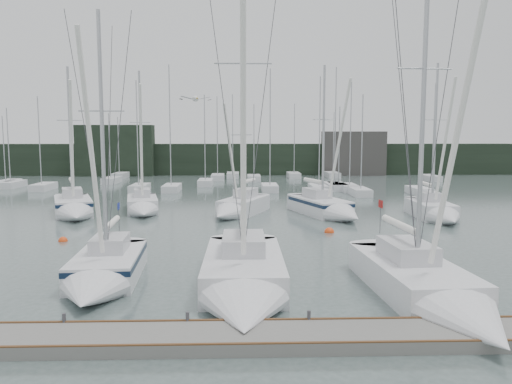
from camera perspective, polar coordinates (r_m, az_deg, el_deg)
ground at (r=20.90m, az=-1.06°, el=-11.47°), size 160.00×160.00×0.00m
dock at (r=16.14m, az=-0.81°, el=-16.30°), size 24.00×2.00×0.40m
far_treeline at (r=81.97m, az=-1.65°, el=3.78°), size 90.00×4.00×5.00m
far_building_left at (r=82.31m, az=-15.76°, el=4.59°), size 12.00×3.00×8.00m
far_building_right at (r=81.98m, az=11.07°, el=4.36°), size 10.00×3.00×7.00m
mast_forest at (r=63.83m, az=-2.36°, el=1.16°), size 58.10×27.30×14.60m
sailboat_near_left at (r=22.41m, az=-17.22°, el=-9.02°), size 3.31×8.51×12.67m
sailboat_near_center at (r=19.95m, az=-1.41°, el=-10.59°), size 3.42×11.12×15.99m
sailboat_near_right at (r=20.01m, az=19.86°, el=-10.95°), size 3.80×11.13×15.27m
sailboat_mid_a at (r=42.08m, az=-20.10°, el=-1.78°), size 5.51×8.71×12.69m
sailboat_mid_b at (r=42.20m, az=-12.82°, el=-1.65°), size 4.00×8.03×12.48m
sailboat_mid_c at (r=39.98m, az=-2.23°, el=-1.89°), size 5.39×8.30×10.72m
sailboat_mid_d at (r=39.93m, az=8.38°, el=-1.91°), size 5.55×9.44×12.84m
sailboat_mid_e at (r=40.44m, az=19.97°, el=-2.20°), size 2.86×7.89×12.70m
buoy_b at (r=33.69m, az=8.36°, el=-4.58°), size 0.66×0.66×0.66m
buoy_c at (r=32.80m, az=-21.19°, el=-5.27°), size 0.56×0.56×0.56m
seagull at (r=18.17m, az=-6.94°, el=10.55°), size 1.03×0.52×0.21m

